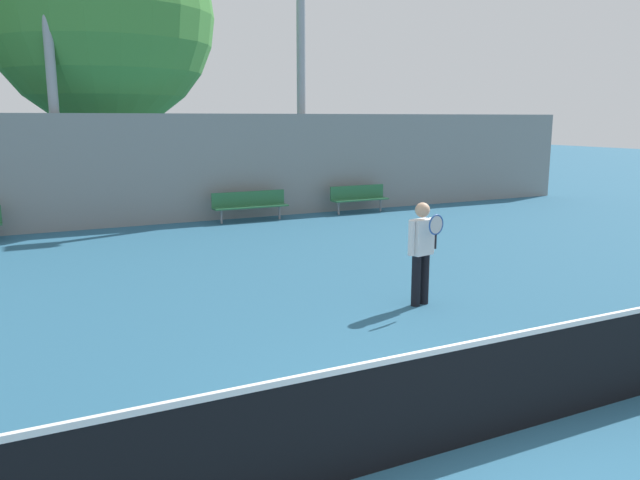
{
  "coord_description": "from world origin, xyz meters",
  "views": [
    {
      "loc": [
        -3.29,
        -3.97,
        2.85
      ],
      "look_at": [
        1.13,
        4.89,
        0.91
      ],
      "focal_mm": 35.0,
      "sensor_mm": 36.0,
      "label": 1
    }
  ],
  "objects_px": {
    "tennis_player": "(422,248)",
    "bench_adjacent_court": "(250,203)",
    "light_pole_far_right": "(301,43)",
    "bench_courtside_near": "(359,196)",
    "tree_green_tall": "(101,16)",
    "tennis_net": "(455,396)"
  },
  "relations": [
    {
      "from": "bench_adjacent_court",
      "to": "light_pole_far_right",
      "type": "distance_m",
      "value": 5.29
    },
    {
      "from": "tennis_net",
      "to": "bench_courtside_near",
      "type": "bearing_deg",
      "value": 63.42
    },
    {
      "from": "tennis_net",
      "to": "bench_adjacent_court",
      "type": "bearing_deg",
      "value": 77.74
    },
    {
      "from": "tennis_player",
      "to": "bench_adjacent_court",
      "type": "relative_size",
      "value": 0.74
    },
    {
      "from": "tennis_net",
      "to": "tree_green_tall",
      "type": "relative_size",
      "value": 1.28
    },
    {
      "from": "tennis_net",
      "to": "bench_courtside_near",
      "type": "distance_m",
      "value": 13.95
    },
    {
      "from": "bench_courtside_near",
      "to": "tree_green_tall",
      "type": "relative_size",
      "value": 0.2
    },
    {
      "from": "light_pole_far_right",
      "to": "tree_green_tall",
      "type": "distance_m",
      "value": 5.89
    },
    {
      "from": "tennis_player",
      "to": "bench_adjacent_court",
      "type": "bearing_deg",
      "value": 75.34
    },
    {
      "from": "bench_adjacent_court",
      "to": "light_pole_far_right",
      "type": "height_order",
      "value": "light_pole_far_right"
    },
    {
      "from": "tennis_net",
      "to": "light_pole_far_right",
      "type": "bearing_deg",
      "value": 70.28
    },
    {
      "from": "tennis_player",
      "to": "bench_courtside_near",
      "type": "distance_m",
      "value": 9.66
    },
    {
      "from": "bench_adjacent_court",
      "to": "tennis_net",
      "type": "bearing_deg",
      "value": -102.26
    },
    {
      "from": "bench_adjacent_court",
      "to": "tree_green_tall",
      "type": "height_order",
      "value": "tree_green_tall"
    },
    {
      "from": "light_pole_far_right",
      "to": "tree_green_tall",
      "type": "relative_size",
      "value": 0.96
    },
    {
      "from": "bench_courtside_near",
      "to": "bench_adjacent_court",
      "type": "relative_size",
      "value": 0.86
    },
    {
      "from": "bench_courtside_near",
      "to": "light_pole_far_right",
      "type": "height_order",
      "value": "light_pole_far_right"
    },
    {
      "from": "tennis_player",
      "to": "bench_adjacent_court",
      "type": "distance_m",
      "value": 8.81
    },
    {
      "from": "tennis_player",
      "to": "bench_courtside_near",
      "type": "xyz_separation_m",
      "value": [
        3.97,
        8.79,
        -0.41
      ]
    },
    {
      "from": "bench_courtside_near",
      "to": "tennis_net",
      "type": "bearing_deg",
      "value": -116.58
    },
    {
      "from": "bench_courtside_near",
      "to": "tree_green_tall",
      "type": "distance_m",
      "value": 9.25
    },
    {
      "from": "light_pole_far_right",
      "to": "tennis_player",
      "type": "bearing_deg",
      "value": -104.84
    }
  ]
}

